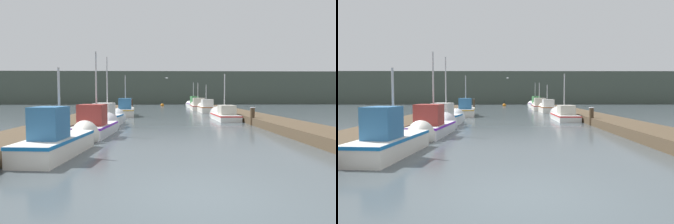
% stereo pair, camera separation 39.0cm
% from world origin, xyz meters
% --- Properties ---
extents(ground_plane, '(200.00, 200.00, 0.00)m').
position_xyz_m(ground_plane, '(0.00, 0.00, 0.00)').
color(ground_plane, '#424C51').
extents(dock_left, '(2.37, 40.00, 0.50)m').
position_xyz_m(dock_left, '(-6.45, 16.00, 0.25)').
color(dock_left, '#4C3D2B').
rests_on(dock_left, ground_plane).
extents(dock_right, '(2.37, 40.00, 0.50)m').
position_xyz_m(dock_right, '(6.45, 16.00, 0.25)').
color(dock_right, '#4C3D2B').
rests_on(dock_right, ground_plane).
extents(distant_shore_ridge, '(120.00, 16.00, 6.45)m').
position_xyz_m(distant_shore_ridge, '(0.00, 60.40, 3.22)').
color(distant_shore_ridge, '#424C42').
rests_on(distant_shore_ridge, ground_plane).
extents(fishing_boat_0, '(1.72, 4.92, 3.29)m').
position_xyz_m(fishing_boat_0, '(-4.26, 4.60, 0.49)').
color(fishing_boat_0, silver).
rests_on(fishing_boat_0, ground_plane).
extents(fishing_boat_1, '(1.76, 4.55, 4.64)m').
position_xyz_m(fishing_boat_1, '(-4.03, 9.50, 0.48)').
color(fishing_boat_1, silver).
rests_on(fishing_boat_1, ground_plane).
extents(fishing_boat_2, '(1.83, 4.84, 4.79)m').
position_xyz_m(fishing_boat_2, '(-4.21, 13.80, 0.51)').
color(fishing_boat_2, silver).
rests_on(fishing_boat_2, ground_plane).
extents(fishing_boat_3, '(1.66, 4.87, 4.16)m').
position_xyz_m(fishing_boat_3, '(4.32, 17.98, 0.37)').
color(fishing_boat_3, silver).
rests_on(fishing_boat_3, ground_plane).
extents(fishing_boat_4, '(2.01, 5.76, 4.21)m').
position_xyz_m(fishing_boat_4, '(-4.09, 22.68, 0.54)').
color(fishing_boat_4, silver).
rests_on(fishing_boat_4, ground_plane).
extents(fishing_boat_5, '(1.63, 4.52, 3.48)m').
position_xyz_m(fishing_boat_5, '(4.39, 27.84, 0.48)').
color(fishing_boat_5, silver).
rests_on(fishing_boat_5, ground_plane).
extents(fishing_boat_6, '(1.83, 5.09, 3.94)m').
position_xyz_m(fishing_boat_6, '(4.03, 32.10, 0.51)').
color(fishing_boat_6, silver).
rests_on(fishing_boat_6, ground_plane).
extents(fishing_boat_7, '(1.72, 5.98, 3.98)m').
position_xyz_m(fishing_boat_7, '(4.06, 37.79, 0.54)').
color(fishing_boat_7, silver).
rests_on(fishing_boat_7, ground_plane).
extents(mooring_piling_0, '(0.32, 0.32, 1.22)m').
position_xyz_m(mooring_piling_0, '(-5.18, 19.34, 0.61)').
color(mooring_piling_0, '#473523').
rests_on(mooring_piling_0, ground_plane).
extents(mooring_piling_1, '(0.27, 0.27, 1.13)m').
position_xyz_m(mooring_piling_1, '(-5.15, 21.20, 0.57)').
color(mooring_piling_1, '#473523').
rests_on(mooring_piling_1, ground_plane).
extents(mooring_piling_2, '(0.29, 0.29, 1.25)m').
position_xyz_m(mooring_piling_2, '(-5.23, 41.73, 0.63)').
color(mooring_piling_2, '#473523').
rests_on(mooring_piling_2, ground_plane).
extents(mooring_piling_3, '(0.33, 0.33, 1.19)m').
position_xyz_m(mooring_piling_3, '(5.32, 13.68, 0.60)').
color(mooring_piling_3, '#473523').
rests_on(mooring_piling_3, ground_plane).
extents(channel_buoy, '(0.57, 0.57, 1.07)m').
position_xyz_m(channel_buoy, '(-0.40, 43.76, 0.16)').
color(channel_buoy, '#BF6513').
rests_on(channel_buoy, ground_plane).
extents(seagull_lead, '(0.40, 0.52, 0.12)m').
position_xyz_m(seagull_lead, '(-0.05, 27.42, 3.82)').
color(seagull_lead, white).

